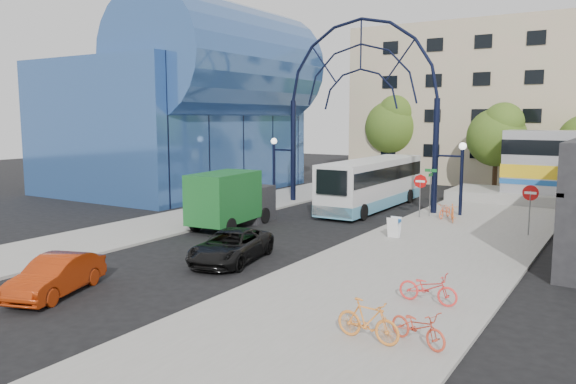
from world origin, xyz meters
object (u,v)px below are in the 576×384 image
Objects in this scene: green_truck at (232,199)px; red_sedan at (56,275)px; street_name_sign at (430,182)px; tree_north_a at (498,134)px; bike_near_a at (445,211)px; do_not_enter_sign at (530,198)px; bike_near_b at (452,213)px; gateway_arch at (360,75)px; bike_far_b at (368,321)px; bike_far_c at (418,327)px; city_bus at (372,183)px; bike_far_a at (428,288)px; stop_sign at (420,185)px; black_suv at (231,246)px; tree_north_b at (394,124)px; sandwich_board at (394,225)px.

green_truck reaches higher than red_sedan.
street_name_sign is at bearing 39.35° from green_truck.
bike_near_a is (-0.00, -13.36, -4.06)m from tree_north_a.
green_truck reaches higher than street_name_sign.
green_truck is at bearing -113.01° from tree_north_a.
bike_near_b is (-4.20, 1.66, -1.38)m from do_not_enter_sign.
gateway_arch is 1.95× the size of tree_north_a.
bike_far_b is 1.04× the size of bike_far_c.
city_bus reaches higher than bike_far_a.
stop_sign reaches higher than black_suv.
green_truck is 3.29× the size of bike_far_a.
tree_north_a is 3.84× the size of bike_far_b.
city_bus reaches higher than red_sedan.
tree_north_a is at bearing -21.80° from tree_north_b.
tree_north_a reaches higher than bike_near_b.
tree_north_b is (-9.48, 23.95, 4.52)m from sandwich_board.
bike_far_c is (10.86, -19.83, -7.98)m from gateway_arch.
tree_north_a is (-4.88, 15.93, 2.63)m from do_not_enter_sign.
green_truck is 17.27m from bike_far_c.
black_suv is (1.46, -15.44, -7.91)m from gateway_arch.
green_truck reaches higher than bike_far_a.
do_not_enter_sign is 2.51× the size of sandwich_board.
bike_far_a is (4.85, -15.17, -1.52)m from street_name_sign.
do_not_enter_sign is at bearing -17.88° from stop_sign.
green_truck is at bearing 115.45° from black_suv.
bike_far_a is at bearing -33.76° from green_truck.
bike_far_c is at bearing -71.22° from bike_near_a.
red_sedan is 10.65m from bike_far_b.
bike_far_c reaches higher than bike_near_a.
red_sedan is 2.18× the size of bike_far_b.
tree_north_a is (0.92, 13.33, 2.48)m from street_name_sign.
tree_north_a reaches higher than red_sedan.
bike_far_b is (-1.32, -16.32, -1.31)m from do_not_enter_sign.
do_not_enter_sign is 15.07m from green_truck.
stop_sign is 0.41× the size of green_truck.
city_bus reaches higher than stop_sign.
sandwich_board is 20.33m from tree_north_a.
red_sedan reaches higher than bike_near_a.
green_truck is 12.58m from red_sedan.
red_sedan is 11.88m from bike_far_c.
bike_far_b is (2.88, -17.98, 0.07)m from bike_near_b.
bike_far_c is (4.73, -18.40, 0.04)m from bike_near_a.
street_name_sign is at bearing -62.35° from tree_north_b.
sandwich_board is 0.14× the size of tree_north_a.
bike_near_a is at bearing 152.22° from do_not_enter_sign.
street_name_sign is 1.50× the size of bike_far_a.
red_sedan is at bearing 117.26° from bike_far_a.
sandwich_board is at bearing -60.57° from city_bus.
street_name_sign is at bearing 56.36° from stop_sign.
street_name_sign reaches higher than do_not_enter_sign.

